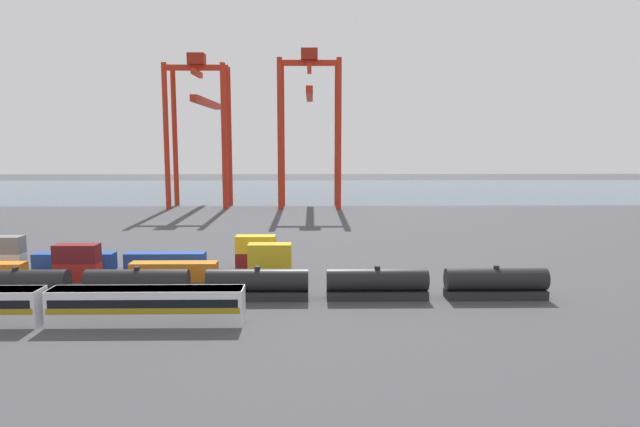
{
  "coord_description": "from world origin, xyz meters",
  "views": [
    {
      "loc": [
        15.11,
        -77.71,
        19.47
      ],
      "look_at": [
        16.5,
        17.09,
        6.98
      ],
      "focal_mm": 30.91,
      "sensor_mm": 36.0,
      "label": 1
    }
  ],
  "objects": [
    {
      "name": "ground_plane",
      "position": [
        0.0,
        40.0,
        0.0
      ],
      "size": [
        420.0,
        420.0,
        0.0
      ],
      "primitive_type": "plane",
      "color": "#424247"
    },
    {
      "name": "harbour_water",
      "position": [
        0.0,
        142.63,
        0.0
      ],
      "size": [
        400.0,
        110.0,
        0.01
      ],
      "primitive_type": "cube",
      "color": "#475B6B",
      "rests_on": "ground_plane"
    },
    {
      "name": "passenger_train",
      "position": [
        -13.34,
        -20.37,
        2.14
      ],
      "size": [
        42.21,
        3.14,
        3.9
      ],
      "color": "silver",
      "rests_on": "ground_plane"
    },
    {
      "name": "freight_tank_row",
      "position": [
        8.37,
        -11.32,
        1.95
      ],
      "size": [
        71.72,
        2.72,
        4.18
      ],
      "color": "#232326",
      "rests_on": "ground_plane"
    },
    {
      "name": "shipping_container_1",
      "position": [
        -17.8,
        -1.75,
        1.3
      ],
      "size": [
        6.04,
        2.44,
        2.6
      ],
      "primitive_type": "cube",
      "color": "#AD211C",
      "rests_on": "ground_plane"
    },
    {
      "name": "shipping_container_2",
      "position": [
        -17.8,
        -1.75,
        3.9
      ],
      "size": [
        6.04,
        2.44,
        2.6
      ],
      "primitive_type": "cube",
      "color": "maroon",
      "rests_on": "shipping_container_1"
    },
    {
      "name": "shipping_container_3",
      "position": [
        -4.32,
        -1.75,
        1.3
      ],
      "size": [
        12.1,
        2.44,
        2.6
      ],
      "primitive_type": "cube",
      "color": "orange",
      "rests_on": "ground_plane"
    },
    {
      "name": "shipping_container_4",
      "position": [
        9.16,
        -1.75,
        1.3
      ],
      "size": [
        6.04,
        2.44,
        2.6
      ],
      "primitive_type": "cube",
      "color": "gold",
      "rests_on": "ground_plane"
    },
    {
      "name": "shipping_container_5",
      "position": [
        9.16,
        -1.75,
        3.9
      ],
      "size": [
        6.04,
        2.44,
        2.6
      ],
      "primitive_type": "cube",
      "color": "gold",
      "rests_on": "shipping_container_4"
    },
    {
      "name": "shipping_container_8",
      "position": [
        -21.08,
        4.97,
        1.3
      ],
      "size": [
        12.1,
        2.44,
        2.6
      ],
      "primitive_type": "cube",
      "color": "#1C4299",
      "rests_on": "ground_plane"
    },
    {
      "name": "shipping_container_9",
      "position": [
        -7.29,
        4.97,
        1.3
      ],
      "size": [
        12.1,
        2.44,
        2.6
      ],
      "primitive_type": "cube",
      "color": "#1C4299",
      "rests_on": "ground_plane"
    },
    {
      "name": "shipping_container_10",
      "position": [
        6.49,
        4.97,
        1.3
      ],
      "size": [
        6.04,
        2.44,
        2.6
      ],
      "primitive_type": "cube",
      "color": "maroon",
      "rests_on": "ground_plane"
    },
    {
      "name": "shipping_container_11",
      "position": [
        6.49,
        4.97,
        3.9
      ],
      "size": [
        6.04,
        2.44,
        2.6
      ],
      "primitive_type": "cube",
      "color": "gold",
      "rests_on": "shipping_container_10"
    },
    {
      "name": "gantry_crane_west",
      "position": [
        -18.06,
        88.98,
        27.1
      ],
      "size": [
        17.97,
        40.6,
        44.48
      ],
      "color": "red",
      "rests_on": "ground_plane"
    },
    {
      "name": "gantry_crane_central",
      "position": [
        14.42,
        88.31,
        28.16
      ],
      "size": [
        18.27,
        37.35,
        45.88
      ],
      "color": "red",
      "rests_on": "ground_plane"
    }
  ]
}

